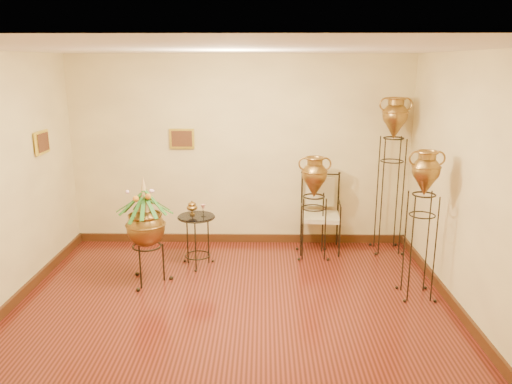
{
  "coord_description": "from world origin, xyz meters",
  "views": [
    {
      "loc": [
        0.34,
        -4.76,
        2.68
      ],
      "look_at": [
        0.25,
        1.3,
        1.1
      ],
      "focal_mm": 35.0,
      "sensor_mm": 36.0,
      "label": 1
    }
  ],
  "objects_px": {
    "amphora_tall": "(391,174)",
    "armchair": "(320,214)",
    "planter_urn": "(146,223)",
    "side_table": "(197,240)",
    "amphora_mid": "(421,224)"
  },
  "relations": [
    {
      "from": "amphora_tall",
      "to": "side_table",
      "type": "distance_m",
      "value": 2.87
    },
    {
      "from": "amphora_tall",
      "to": "amphora_mid",
      "type": "height_order",
      "value": "amphora_tall"
    },
    {
      "from": "planter_urn",
      "to": "armchair",
      "type": "distance_m",
      "value": 2.54
    },
    {
      "from": "armchair",
      "to": "amphora_tall",
      "type": "bearing_deg",
      "value": 4.25
    },
    {
      "from": "armchair",
      "to": "side_table",
      "type": "height_order",
      "value": "armchair"
    },
    {
      "from": "amphora_tall",
      "to": "armchair",
      "type": "distance_m",
      "value": 1.15
    },
    {
      "from": "amphora_mid",
      "to": "armchair",
      "type": "distance_m",
      "value": 1.8
    },
    {
      "from": "planter_urn",
      "to": "side_table",
      "type": "bearing_deg",
      "value": 44.79
    },
    {
      "from": "amphora_mid",
      "to": "planter_urn",
      "type": "height_order",
      "value": "amphora_mid"
    },
    {
      "from": "amphora_tall",
      "to": "side_table",
      "type": "xyz_separation_m",
      "value": [
        -2.7,
        -0.6,
        -0.78
      ]
    },
    {
      "from": "amphora_mid",
      "to": "amphora_tall",
      "type": "bearing_deg",
      "value": 90.0
    },
    {
      "from": "amphora_mid",
      "to": "planter_urn",
      "type": "bearing_deg",
      "value": 174.21
    },
    {
      "from": "amphora_mid",
      "to": "side_table",
      "type": "relative_size",
      "value": 1.98
    },
    {
      "from": "amphora_tall",
      "to": "armchair",
      "type": "bearing_deg",
      "value": -180.0
    },
    {
      "from": "planter_urn",
      "to": "side_table",
      "type": "distance_m",
      "value": 0.87
    }
  ]
}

